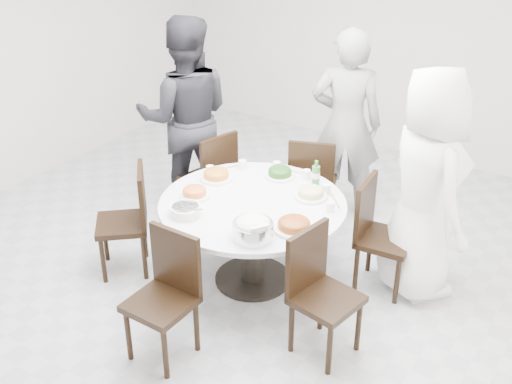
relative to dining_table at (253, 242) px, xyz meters
The scene contains 23 objects.
floor 0.45m from the dining_table, 124.28° to the left, with size 6.00×6.00×0.01m, color #B0B1B5.
wall_back 3.37m from the dining_table, 92.57° to the left, with size 6.00×0.01×2.80m, color silver.
wall_left 3.31m from the dining_table, behind, with size 0.01×6.00×2.80m, color silver.
dining_table is the anchor object (origin of this frame).
chair_ne 1.08m from the dining_table, 28.80° to the left, with size 0.42×0.42×0.95m, color black.
chair_n 1.08m from the dining_table, 91.85° to the left, with size 0.42×0.42×0.95m, color black.
chair_nw 1.10m from the dining_table, 147.03° to the left, with size 0.42×0.42×0.95m, color black.
chair_sw 1.12m from the dining_table, 154.80° to the right, with size 0.42×0.42×0.95m, color black.
chair_s 1.12m from the dining_table, 91.13° to the right, with size 0.42×0.42×0.95m, color black.
chair_se 1.02m from the dining_table, 25.54° to the right, with size 0.42×0.42×0.95m, color black.
diner_right 1.45m from the dining_table, 30.22° to the left, with size 0.92×0.60×1.88m, color white.
diner_middle 1.59m from the dining_table, 87.34° to the left, with size 0.68×0.44×1.86m, color black.
diner_left 1.55m from the dining_table, 150.46° to the left, with size 0.95×0.74×1.95m, color black.
dish_greens 0.65m from the dining_table, 96.25° to the left, with size 0.26×0.26×0.07m, color white.
dish_pale 0.63m from the dining_table, 43.18° to the left, with size 0.26×0.26×0.07m, color white.
dish_orange 0.66m from the dining_table, 160.93° to the left, with size 0.27×0.27×0.07m, color white.
dish_redbrown 0.67m from the dining_table, 20.66° to the right, with size 0.31×0.31×0.08m, color white.
dish_tofu 0.63m from the dining_table, 157.02° to the right, with size 0.24×0.24×0.06m, color white.
rice_bowl 0.70m from the dining_table, 55.79° to the right, with size 0.30×0.30×0.13m, color silver.
soup_bowl 0.69m from the dining_table, 125.10° to the right, with size 0.24×0.24×0.07m, color white.
beverage_bottle 0.77m from the dining_table, 62.67° to the left, with size 0.07×0.07×0.23m, color #2D722D.
tea_cups 0.76m from the dining_table, 91.86° to the left, with size 0.07×0.07×0.08m, color white.
chopsticks 0.80m from the dining_table, 91.85° to the left, with size 0.24×0.04×0.01m, color tan, non-canonical shape.
Camera 1 is at (2.64, -3.92, 3.20)m, focal length 45.00 mm.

